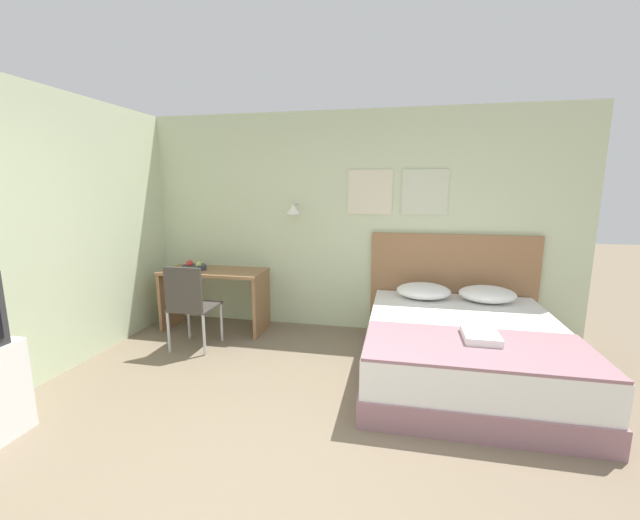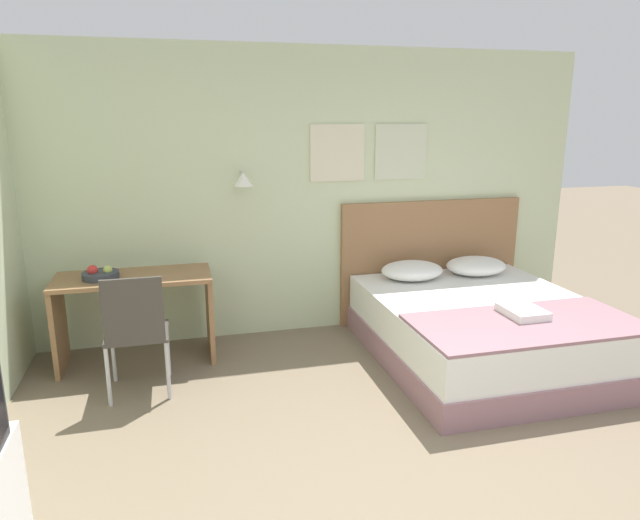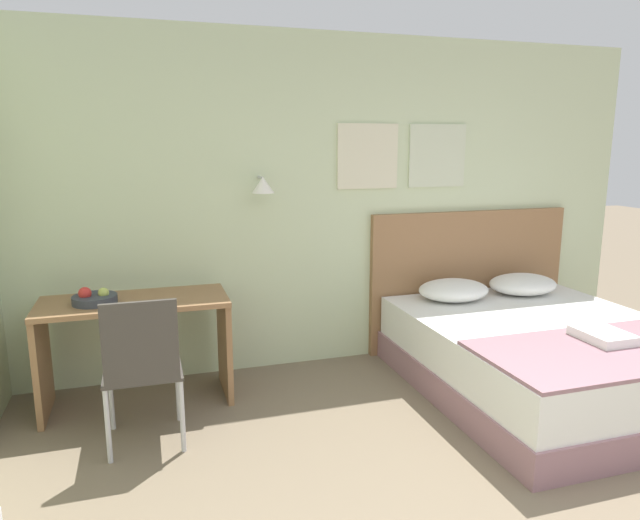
% 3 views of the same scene
% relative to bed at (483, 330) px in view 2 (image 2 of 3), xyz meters
% --- Properties ---
extents(wall_back, '(5.62, 0.31, 2.65)m').
position_rel_bed_xyz_m(wall_back, '(-1.33, 1.13, 1.07)').
color(wall_back, beige).
rests_on(wall_back, ground_plane).
extents(bed, '(1.77, 2.08, 0.53)m').
position_rel_bed_xyz_m(bed, '(0.00, 0.00, 0.00)').
color(bed, gray).
rests_on(bed, ground_plane).
extents(headboard, '(1.89, 0.06, 1.22)m').
position_rel_bed_xyz_m(headboard, '(0.00, 1.07, 0.35)').
color(headboard, '#8E6642').
rests_on(headboard, ground_plane).
extents(pillow_left, '(0.59, 0.47, 0.17)m').
position_rel_bed_xyz_m(pillow_left, '(-0.34, 0.76, 0.35)').
color(pillow_left, white).
rests_on(pillow_left, bed).
extents(pillow_right, '(0.59, 0.47, 0.17)m').
position_rel_bed_xyz_m(pillow_right, '(0.34, 0.76, 0.35)').
color(pillow_right, white).
rests_on(pillow_right, bed).
extents(throw_blanket, '(1.72, 0.83, 0.02)m').
position_rel_bed_xyz_m(throw_blanket, '(0.00, -0.60, 0.28)').
color(throw_blanket, gray).
rests_on(throw_blanket, bed).
extents(folded_towel_near_foot, '(0.27, 0.35, 0.06)m').
position_rel_bed_xyz_m(folded_towel_near_foot, '(0.05, -0.46, 0.32)').
color(folded_towel_near_foot, white).
rests_on(folded_towel_near_foot, throw_blanket).
extents(desk, '(1.26, 0.57, 0.76)m').
position_rel_bed_xyz_m(desk, '(-2.85, 0.71, 0.27)').
color(desk, '#8E6642').
rests_on(desk, ground_plane).
extents(desk_chair, '(0.45, 0.45, 0.94)m').
position_rel_bed_xyz_m(desk_chair, '(-2.81, 0.04, 0.29)').
color(desk_chair, '#3D3833').
rests_on(desk_chair, ground_plane).
extents(fruit_bowl, '(0.29, 0.29, 0.12)m').
position_rel_bed_xyz_m(fruit_bowl, '(-3.10, 0.68, 0.53)').
color(fruit_bowl, '#333842').
rests_on(fruit_bowl, desk).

